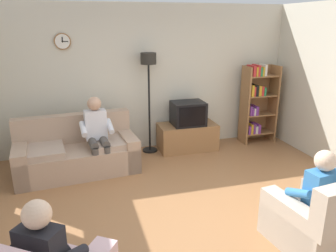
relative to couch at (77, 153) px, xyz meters
The scene contains 10 objects.
ground_plane 2.25m from the couch, 53.48° to the right, with size 12.00×12.00×0.00m, color #9E6B42.
back_wall_assembly 1.89m from the couch, 33.23° to the left, with size 6.20×0.17×2.70m.
couch is the anchor object (origin of this frame).
tv_stand 2.11m from the couch, 12.56° to the left, with size 1.10×0.56×0.51m.
tv 2.15m from the couch, 11.91° to the left, with size 0.60×0.49×0.44m.
bookshelf 3.62m from the couch, ahead, with size 0.68×0.36×1.58m.
floor_lamp 1.85m from the couch, 22.57° to the left, with size 0.28×0.28×1.85m.
armchair_near_bookshelf 3.63m from the couch, 47.51° to the right, with size 0.90×0.97×0.90m.
person_on_couch 0.52m from the couch, 18.04° to the right, with size 0.54×0.56×1.24m.
person_in_right_armchair 3.57m from the couch, 46.68° to the right, with size 0.55×0.57×1.12m.
Camera 1 is at (-1.26, -3.40, 2.35)m, focal length 35.14 mm.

